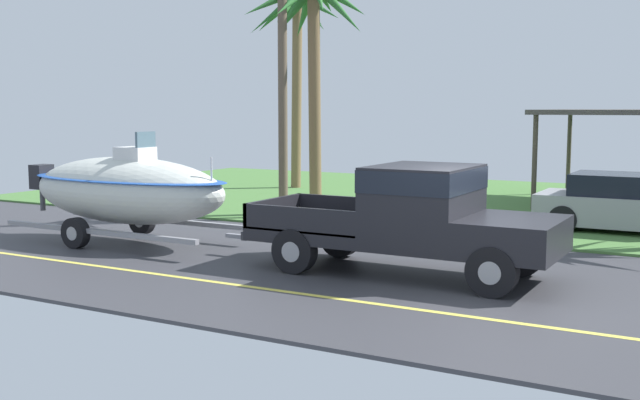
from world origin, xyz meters
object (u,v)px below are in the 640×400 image
(boat_on_trailer, at_px, (127,190))
(utility_pole, at_px, (282,49))
(pickup_truck_towing, at_px, (421,216))
(parked_sedan_near, at_px, (637,205))
(palm_tree_near_left, at_px, (310,24))
(palm_tree_mid, at_px, (296,32))

(boat_on_trailer, height_order, utility_pole, utility_pole)
(pickup_truck_towing, bearing_deg, utility_pole, 140.55)
(pickup_truck_towing, distance_m, boat_on_trailer, 6.77)
(parked_sedan_near, height_order, palm_tree_near_left, palm_tree_near_left)
(pickup_truck_towing, relative_size, utility_pole, 0.67)
(utility_pole, bearing_deg, boat_on_trailer, -101.89)
(pickup_truck_towing, relative_size, boat_on_trailer, 0.89)
(parked_sedan_near, bearing_deg, palm_tree_near_left, -172.83)
(pickup_truck_towing, height_order, boat_on_trailer, boat_on_trailer)
(parked_sedan_near, relative_size, palm_tree_mid, 0.63)
(palm_tree_mid, distance_m, utility_pole, 7.63)
(boat_on_trailer, height_order, palm_tree_near_left, palm_tree_near_left)
(utility_pole, bearing_deg, palm_tree_mid, 118.49)
(palm_tree_mid, bearing_deg, pickup_truck_towing, -50.52)
(pickup_truck_towing, bearing_deg, palm_tree_near_left, 133.98)
(pickup_truck_towing, distance_m, palm_tree_near_left, 8.86)
(palm_tree_mid, bearing_deg, palm_tree_near_left, -55.67)
(pickup_truck_towing, height_order, palm_tree_mid, palm_tree_mid)
(palm_tree_near_left, height_order, utility_pole, utility_pole)
(boat_on_trailer, xyz_separation_m, utility_pole, (1.00, 4.75, 3.24))
(parked_sedan_near, xyz_separation_m, utility_pole, (-8.43, -1.95, 3.73))
(boat_on_trailer, distance_m, utility_pole, 5.84)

